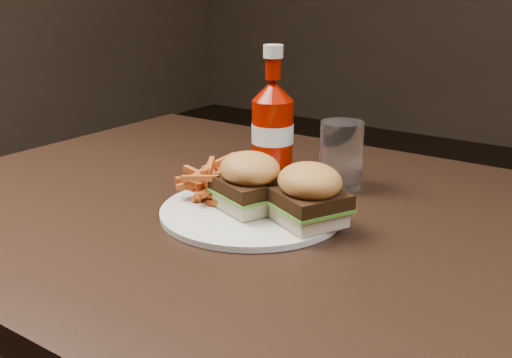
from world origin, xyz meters
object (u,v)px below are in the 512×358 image
Objects in this scene: dining_table at (292,228)px; plate at (252,211)px; ketchup_bottle at (272,141)px; tumbler at (341,155)px.

plate is at bearing -146.68° from dining_table.
ketchup_bottle is at bearing 114.56° from plate.
plate is 0.19m from ketchup_bottle.
dining_table is 0.06m from plate.
ketchup_bottle is 1.29× the size of tumbler.
dining_table is 8.81× the size of ketchup_bottle.
tumbler is (0.00, 0.14, 0.08)m from dining_table.
plate is 2.43× the size of tumbler.
plate is (-0.05, -0.03, 0.03)m from dining_table.
tumbler is (0.05, 0.17, 0.05)m from plate.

